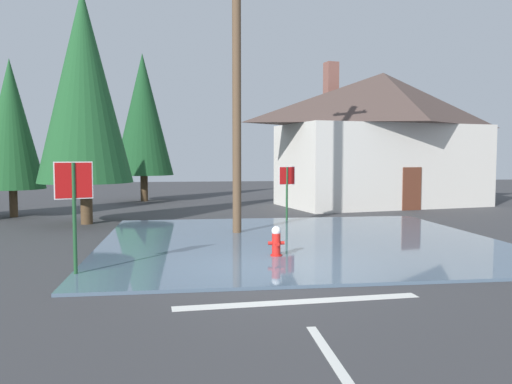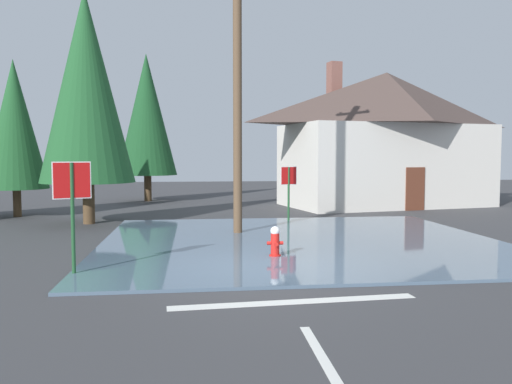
% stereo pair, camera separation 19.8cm
% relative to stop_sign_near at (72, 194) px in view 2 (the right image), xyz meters
% --- Properties ---
extents(ground_plane, '(80.00, 80.00, 0.10)m').
position_rel_stop_sign_near_xyz_m(ground_plane, '(4.01, -0.03, -1.78)').
color(ground_plane, '#38383A').
extents(flood_puddle, '(11.47, 10.63, 0.07)m').
position_rel_stop_sign_near_xyz_m(flood_puddle, '(5.63, 3.73, -1.70)').
color(flood_puddle, '#4C6075').
rests_on(flood_puddle, ground).
extents(lane_stop_bar, '(4.40, 0.59, 0.01)m').
position_rel_stop_sign_near_xyz_m(lane_stop_bar, '(4.23, -2.45, -1.73)').
color(lane_stop_bar, silver).
rests_on(lane_stop_bar, ground).
extents(lane_center_stripe, '(0.20, 2.69, 0.01)m').
position_rel_stop_sign_near_xyz_m(lane_center_stripe, '(4.09, -5.12, -1.73)').
color(lane_center_stripe, silver).
rests_on(lane_center_stripe, ground).
extents(stop_sign_near, '(0.73, 0.29, 2.41)m').
position_rel_stop_sign_near_xyz_m(stop_sign_near, '(0.00, 0.00, 0.00)').
color(stop_sign_near, '#1E4C28').
rests_on(stop_sign_near, ground).
extents(fire_hydrant, '(0.40, 0.35, 0.80)m').
position_rel_stop_sign_near_xyz_m(fire_hydrant, '(4.50, 1.36, -1.34)').
color(fire_hydrant, red).
rests_on(fire_hydrant, ground).
extents(utility_pole, '(1.60, 0.28, 9.93)m').
position_rel_stop_sign_near_xyz_m(utility_pole, '(3.93, 5.38, 3.41)').
color(utility_pole, brown).
rests_on(utility_pole, ground).
extents(stop_sign_far, '(0.65, 0.26, 2.12)m').
position_rel_stop_sign_near_xyz_m(stop_sign_far, '(6.11, 8.20, -0.23)').
color(stop_sign_far, '#1E4C28').
rests_on(stop_sign_far, ground).
extents(house, '(11.51, 7.42, 7.22)m').
position_rel_stop_sign_near_xyz_m(house, '(12.21, 14.23, 1.74)').
color(house, beige).
rests_on(house, ground).
extents(pine_tree_tall_left, '(3.44, 3.44, 8.59)m').
position_rel_stop_sign_near_xyz_m(pine_tree_tall_left, '(-1.35, 8.72, 3.32)').
color(pine_tree_tall_left, '#4C3823').
rests_on(pine_tree_tall_left, ground).
extents(pine_tree_mid_left, '(3.26, 3.26, 8.14)m').
position_rel_stop_sign_near_xyz_m(pine_tree_mid_left, '(0.01, 18.31, 3.06)').
color(pine_tree_mid_left, '#4C3823').
rests_on(pine_tree_mid_left, ground).
extents(pine_tree_short_left, '(2.59, 2.59, 6.48)m').
position_rel_stop_sign_near_xyz_m(pine_tree_short_left, '(-4.76, 11.41, 2.08)').
color(pine_tree_short_left, '#4C3823').
rests_on(pine_tree_short_left, ground).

